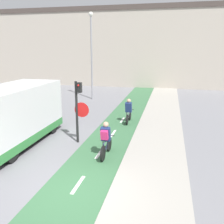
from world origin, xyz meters
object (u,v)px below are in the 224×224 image
at_px(traffic_light_pole, 78,105).
at_px(cyclist_far, 129,112).
at_px(van, 14,116).
at_px(cyclist_near, 106,140).
at_px(street_lamp_far, 91,47).

distance_m(traffic_light_pole, cyclist_far, 4.11).
bearing_deg(cyclist_far, van, -135.16).
relative_size(traffic_light_pole, cyclist_far, 1.77).
relative_size(cyclist_near, cyclist_far, 1.02).
height_order(traffic_light_pole, street_lamp_far, street_lamp_far).
relative_size(cyclist_far, van, 0.30).
bearing_deg(cyclist_far, cyclist_near, -91.41).
bearing_deg(street_lamp_far, van, -91.51).
bearing_deg(cyclist_near, cyclist_far, 88.59).
bearing_deg(van, street_lamp_far, 88.49).
xyz_separation_m(cyclist_near, van, (-4.29, 0.43, 0.58)).
xyz_separation_m(traffic_light_pole, street_lamp_far, (-2.46, 9.83, 2.50)).
bearing_deg(van, cyclist_near, -5.71).
height_order(traffic_light_pole, van, traffic_light_pole).
height_order(traffic_light_pole, cyclist_far, traffic_light_pole).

